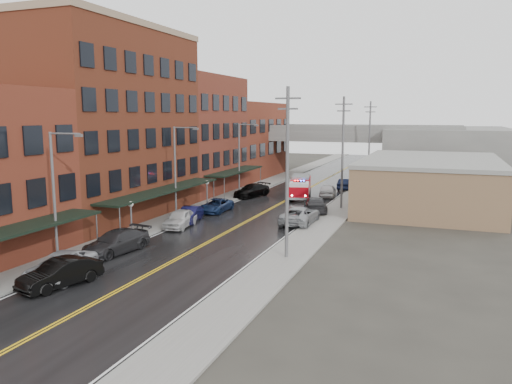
% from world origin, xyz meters
% --- Properties ---
extents(ground, '(220.00, 220.00, 0.00)m').
position_xyz_m(ground, '(0.00, 0.00, 0.00)').
color(ground, '#2D2B26').
rests_on(ground, ground).
extents(road, '(11.00, 160.00, 0.02)m').
position_xyz_m(road, '(0.00, 30.00, 0.01)').
color(road, black).
rests_on(road, ground).
extents(sidewalk_left, '(3.00, 160.00, 0.15)m').
position_xyz_m(sidewalk_left, '(-7.30, 30.00, 0.07)').
color(sidewalk_left, slate).
rests_on(sidewalk_left, ground).
extents(sidewalk_right, '(3.00, 160.00, 0.15)m').
position_xyz_m(sidewalk_right, '(7.30, 30.00, 0.07)').
color(sidewalk_right, slate).
rests_on(sidewalk_right, ground).
extents(curb_left, '(0.30, 160.00, 0.15)m').
position_xyz_m(curb_left, '(-5.65, 30.00, 0.07)').
color(curb_left, gray).
rests_on(curb_left, ground).
extents(curb_right, '(0.30, 160.00, 0.15)m').
position_xyz_m(curb_right, '(5.65, 30.00, 0.07)').
color(curb_right, gray).
rests_on(curb_right, ground).
extents(brick_building_b, '(9.00, 20.00, 18.00)m').
position_xyz_m(brick_building_b, '(-13.30, 23.00, 9.00)').
color(brick_building_b, '#5C2618').
rests_on(brick_building_b, ground).
extents(brick_building_c, '(9.00, 15.00, 15.00)m').
position_xyz_m(brick_building_c, '(-13.30, 40.50, 7.50)').
color(brick_building_c, maroon).
rests_on(brick_building_c, ground).
extents(brick_building_far, '(9.00, 20.00, 12.00)m').
position_xyz_m(brick_building_far, '(-13.30, 58.00, 6.00)').
color(brick_building_far, brown).
rests_on(brick_building_far, ground).
extents(tan_building, '(14.00, 22.00, 5.00)m').
position_xyz_m(tan_building, '(16.00, 40.00, 2.50)').
color(tan_building, '#836046').
rests_on(tan_building, ground).
extents(right_far_block, '(18.00, 30.00, 8.00)m').
position_xyz_m(right_far_block, '(18.00, 70.00, 4.00)').
color(right_far_block, slate).
rests_on(right_far_block, ground).
extents(awning_1, '(2.60, 18.00, 3.09)m').
position_xyz_m(awning_1, '(-7.49, 23.00, 2.99)').
color(awning_1, black).
rests_on(awning_1, ground).
extents(awning_2, '(2.60, 13.00, 3.09)m').
position_xyz_m(awning_2, '(-7.49, 40.50, 2.99)').
color(awning_2, black).
rests_on(awning_2, ground).
extents(globe_lamp_1, '(0.44, 0.44, 3.12)m').
position_xyz_m(globe_lamp_1, '(-6.40, 16.00, 2.31)').
color(globe_lamp_1, '#59595B').
rests_on(globe_lamp_1, ground).
extents(globe_lamp_2, '(0.44, 0.44, 3.12)m').
position_xyz_m(globe_lamp_2, '(-6.40, 30.00, 2.31)').
color(globe_lamp_2, '#59595B').
rests_on(globe_lamp_2, ground).
extents(street_lamp_0, '(2.64, 0.22, 9.00)m').
position_xyz_m(street_lamp_0, '(-6.55, 8.00, 5.19)').
color(street_lamp_0, '#59595B').
rests_on(street_lamp_0, ground).
extents(street_lamp_1, '(2.64, 0.22, 9.00)m').
position_xyz_m(street_lamp_1, '(-6.55, 24.00, 5.19)').
color(street_lamp_1, '#59595B').
rests_on(street_lamp_1, ground).
extents(street_lamp_2, '(2.64, 0.22, 9.00)m').
position_xyz_m(street_lamp_2, '(-6.55, 40.00, 5.19)').
color(street_lamp_2, '#59595B').
rests_on(street_lamp_2, ground).
extents(utility_pole_0, '(1.80, 0.24, 12.00)m').
position_xyz_m(utility_pole_0, '(7.20, 15.00, 6.31)').
color(utility_pole_0, '#59595B').
rests_on(utility_pole_0, ground).
extents(utility_pole_1, '(1.80, 0.24, 12.00)m').
position_xyz_m(utility_pole_1, '(7.20, 35.00, 6.31)').
color(utility_pole_1, '#59595B').
rests_on(utility_pole_1, ground).
extents(utility_pole_2, '(1.80, 0.24, 12.00)m').
position_xyz_m(utility_pole_2, '(7.20, 55.00, 6.31)').
color(utility_pole_2, '#59595B').
rests_on(utility_pole_2, ground).
extents(overpass, '(40.00, 10.00, 7.50)m').
position_xyz_m(overpass, '(0.00, 62.00, 5.99)').
color(overpass, slate).
rests_on(overpass, ground).
extents(fire_truck, '(4.09, 7.56, 2.64)m').
position_xyz_m(fire_truck, '(1.06, 40.61, 1.43)').
color(fire_truck, '#AB0712').
rests_on(fire_truck, ground).
extents(parked_car_left_1, '(2.93, 5.25, 1.64)m').
position_xyz_m(parked_car_left_1, '(-3.60, 4.70, 0.82)').
color(parked_car_left_1, black).
rests_on(parked_car_left_1, ground).
extents(parked_car_left_2, '(3.79, 6.16, 1.59)m').
position_xyz_m(parked_car_left_2, '(-4.63, 5.80, 0.80)').
color(parked_car_left_2, '#A7AAB0').
rests_on(parked_car_left_2, ground).
extents(parked_car_left_3, '(3.13, 6.00, 1.66)m').
position_xyz_m(parked_car_left_3, '(-5.00, 11.99, 0.83)').
color(parked_car_left_3, '#252528').
rests_on(parked_car_left_3, ground).
extents(parked_car_left_4, '(2.48, 4.94, 1.62)m').
position_xyz_m(parked_car_left_4, '(-4.77, 21.13, 0.81)').
color(parked_car_left_4, silver).
rests_on(parked_car_left_4, ground).
extents(parked_car_left_5, '(2.39, 4.66, 1.46)m').
position_xyz_m(parked_car_left_5, '(-5.00, 23.41, 0.73)').
color(parked_car_left_5, black).
rests_on(parked_car_left_5, ground).
extents(parked_car_left_6, '(2.33, 4.98, 1.38)m').
position_xyz_m(parked_car_left_6, '(-4.77, 28.80, 0.69)').
color(parked_car_left_6, '#132347').
rests_on(parked_car_left_6, ground).
extents(parked_car_left_7, '(3.76, 5.92, 1.60)m').
position_xyz_m(parked_car_left_7, '(-4.80, 39.20, 0.80)').
color(parked_car_left_7, black).
rests_on(parked_car_left_7, ground).
extents(parked_car_right_0, '(2.76, 5.96, 1.65)m').
position_xyz_m(parked_car_right_0, '(5.00, 26.35, 0.83)').
color(parked_car_right_0, gray).
rests_on(parked_car_right_0, ground).
extents(parked_car_right_1, '(3.82, 6.10, 1.65)m').
position_xyz_m(parked_car_right_1, '(5.00, 32.34, 0.82)').
color(parked_car_right_1, '#29282B').
rests_on(parked_car_right_1, ground).
extents(parked_car_right_2, '(2.63, 5.03, 1.63)m').
position_xyz_m(parked_car_right_2, '(4.05, 42.50, 0.82)').
color(parked_car_right_2, silver).
rests_on(parked_car_right_2, ground).
extents(parked_car_right_3, '(1.65, 4.58, 1.50)m').
position_xyz_m(parked_car_right_3, '(4.97, 49.43, 0.75)').
color(parked_car_right_3, black).
rests_on(parked_car_right_3, ground).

